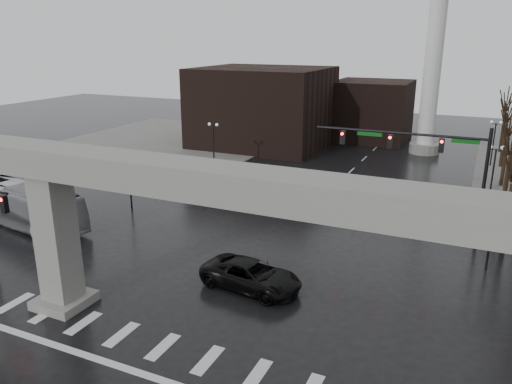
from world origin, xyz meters
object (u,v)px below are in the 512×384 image
far_car (292,185)px  signal_mast_arm (428,155)px  pickup_truck (251,275)px  city_bus (24,205)px

far_car → signal_mast_arm: bearing=-26.7°
signal_mast_arm → far_car: size_ratio=3.15×
signal_mast_arm → pickup_truck: (-7.65, -13.00, -5.01)m
signal_mast_arm → city_bus: signal_mast_arm is taller
signal_mast_arm → far_car: (-12.12, 5.44, -5.17)m
signal_mast_arm → pickup_truck: bearing=-120.5°
city_bus → signal_mast_arm: bearing=-58.2°
pickup_truck → city_bus: (-19.80, 1.90, 0.82)m
pickup_truck → city_bus: 19.90m
pickup_truck → far_car: bearing=20.7°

